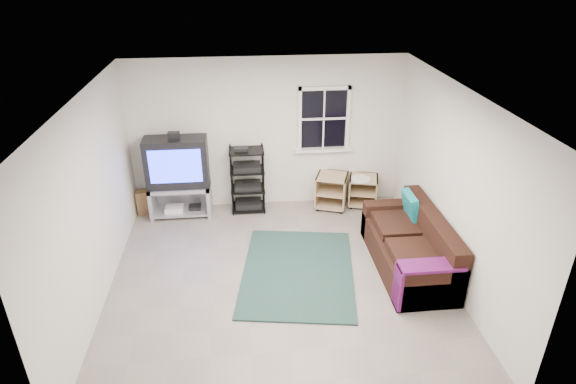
{
  "coord_description": "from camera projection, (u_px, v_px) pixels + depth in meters",
  "views": [
    {
      "loc": [
        -0.43,
        -5.39,
        4.07
      ],
      "look_at": [
        0.16,
        0.4,
        1.15
      ],
      "focal_mm": 30.0,
      "sensor_mm": 36.0,
      "label": 1
    }
  ],
  "objects": [
    {
      "name": "paper_bag",
      "position": [
        144.0,
        202.0,
        8.29
      ],
      "size": [
        0.32,
        0.25,
        0.4
      ],
      "primitive_type": "cube",
      "rotation": [
        0.0,
        0.0,
        0.26
      ],
      "color": "olive",
      "rests_on": "ground"
    },
    {
      "name": "shag_rug",
      "position": [
        298.0,
        271.0,
        6.81
      ],
      "size": [
        1.85,
        2.33,
        0.03
      ],
      "primitive_type": "cube",
      "rotation": [
        0.0,
        0.0,
        -0.16
      ],
      "color": "black",
      "rests_on": "ground"
    },
    {
      "name": "side_table_right",
      "position": [
        363.0,
        188.0,
        8.51
      ],
      "size": [
        0.59,
        0.59,
        0.56
      ],
      "rotation": [
        0.0,
        0.0,
        -0.26
      ],
      "color": "tan",
      "rests_on": "ground"
    },
    {
      "name": "sofa",
      "position": [
        411.0,
        248.0,
        6.79
      ],
      "size": [
        0.87,
        1.96,
        0.9
      ],
      "color": "black",
      "rests_on": "ground"
    },
    {
      "name": "tv_unit",
      "position": [
        178.0,
        171.0,
        7.96
      ],
      "size": [
        1.01,
        0.51,
        1.49
      ],
      "color": "#A2A2AA",
      "rests_on": "ground"
    },
    {
      "name": "side_table_left",
      "position": [
        332.0,
        189.0,
        8.45
      ],
      "size": [
        0.66,
        0.66,
        0.61
      ],
      "rotation": [
        0.0,
        0.0,
        -0.34
      ],
      "color": "tan",
      "rests_on": "ground"
    },
    {
      "name": "room",
      "position": [
        324.0,
        123.0,
        8.1
      ],
      "size": [
        4.6,
        4.62,
        4.6
      ],
      "color": "gray",
      "rests_on": "ground"
    },
    {
      "name": "av_rack",
      "position": [
        248.0,
        184.0,
        8.24
      ],
      "size": [
        0.58,
        0.42,
        1.16
      ],
      "color": "black",
      "rests_on": "ground"
    }
  ]
}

